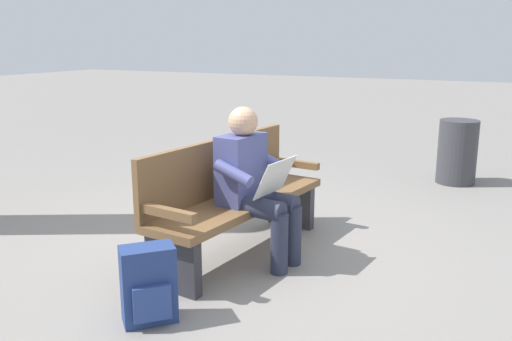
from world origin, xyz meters
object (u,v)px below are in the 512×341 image
object	(u,v)px
backpack	(149,285)
trash_bin	(457,152)
person_seated	(254,181)
bench_near	(233,196)

from	to	relation	value
backpack	trash_bin	size ratio (longest dim) A/B	0.64
person_seated	backpack	size ratio (longest dim) A/B	2.49
bench_near	backpack	size ratio (longest dim) A/B	3.89
bench_near	person_seated	world-z (taller)	person_seated
trash_bin	backpack	bearing A→B (deg)	-15.91
bench_near	person_seated	bearing A→B (deg)	75.02
backpack	trash_bin	world-z (taller)	trash_bin
person_seated	trash_bin	xyz separation A→B (m)	(-3.15, 1.08, -0.26)
bench_near	trash_bin	distance (m)	3.33
bench_near	backpack	xyz separation A→B (m)	(1.21, 0.09, -0.23)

